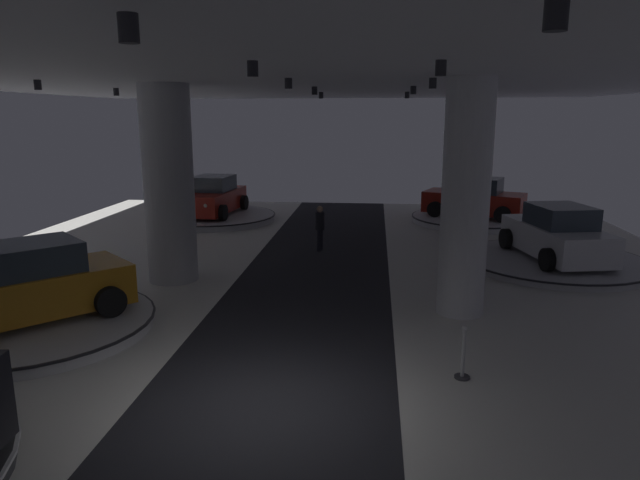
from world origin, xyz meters
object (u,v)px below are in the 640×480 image
display_platform_far_right (554,261)px  display_car_deep_left (213,197)px  display_car_far_right (557,235)px  display_car_deep_right (475,199)px  column_right (465,199)px  display_car_mid_left (28,286)px  visitor_walking_near (320,225)px  display_platform_deep_right (473,219)px  column_left (169,185)px  display_platform_mid_left (31,325)px  display_platform_deep_left (213,217)px

display_platform_far_right → display_car_deep_left: (-12.90, 6.58, 0.92)m
display_car_far_right → display_car_deep_right: bearing=100.5°
column_right → display_car_mid_left: size_ratio=1.28×
visitor_walking_near → display_platform_deep_right: bearing=43.8°
display_car_mid_left → display_car_deep_left: display_car_deep_left is taller
column_left → column_right: same height
display_car_far_right → display_car_deep_left: 14.50m
display_platform_far_right → display_car_far_right: display_car_far_right is taller
display_platform_deep_right → display_platform_mid_left: (-11.81, -14.11, -0.00)m
display_platform_far_right → display_car_deep_left: 14.51m
display_platform_deep_right → display_car_mid_left: bearing=-129.9°
display_platform_far_right → display_platform_deep_right: bearing=100.7°
display_car_deep_right → display_platform_deep_left: size_ratio=0.82×
display_car_mid_left → display_car_far_right: (13.16, 6.85, -0.04)m
display_platform_deep_left → visitor_walking_near: visitor_walking_near is taller
column_left → display_car_far_right: size_ratio=1.23×
display_car_mid_left → display_platform_deep_left: bearing=89.0°
display_platform_far_right → display_car_deep_left: display_car_deep_left is taller
column_right → display_car_mid_left: column_right is taller
column_left → display_car_deep_left: size_ratio=1.26×
column_left → display_car_deep_right: 14.22m
display_car_mid_left → display_platform_deep_left: size_ratio=0.77×
display_car_mid_left → display_platform_deep_left: 13.46m
column_right → display_platform_mid_left: (-9.57, -2.18, -2.59)m
display_platform_far_right → display_car_far_right: size_ratio=1.29×
column_right → display_car_deep_left: 14.74m
column_left → column_right: bearing=-14.7°
visitor_walking_near → display_car_mid_left: bearing=-124.5°
display_platform_mid_left → display_platform_deep_left: display_platform_deep_left is taller
display_car_far_right → display_car_deep_left: display_car_deep_left is taller
display_platform_far_right → display_platform_deep_left: display_platform_deep_left is taller
display_platform_mid_left → display_car_deep_right: bearing=50.0°
display_platform_deep_left → display_car_deep_left: display_car_deep_left is taller
display_car_deep_right → display_platform_far_right: 7.37m
display_car_deep_left → display_car_mid_left: bearing=-91.0°
display_platform_deep_left → display_car_deep_left: size_ratio=1.28×
column_left → display_car_mid_left: (-1.72, -4.21, -1.71)m
display_car_mid_left → display_car_far_right: bearing=27.5°
display_platform_mid_left → display_car_deep_left: 13.52m
display_car_far_right → visitor_walking_near: size_ratio=2.81×
display_car_deep_right → display_car_mid_left: size_ratio=1.06×
display_platform_mid_left → display_car_mid_left: 0.89m
display_car_deep_right → display_car_far_right: 7.34m
display_platform_deep_right → display_platform_deep_left: 11.56m
display_car_deep_right → display_car_far_right: size_ratio=1.02×
display_platform_deep_left → visitor_walking_near: (5.34, -5.31, 0.74)m
column_right → display_platform_deep_left: column_right is taller
display_car_far_right → display_car_deep_left: bearing=152.9°
visitor_walking_near → display_platform_deep_left: bearing=135.2°
display_platform_deep_left → display_car_deep_left: 0.89m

